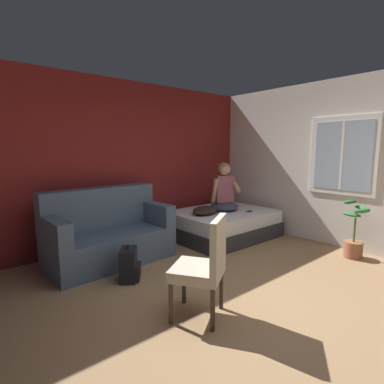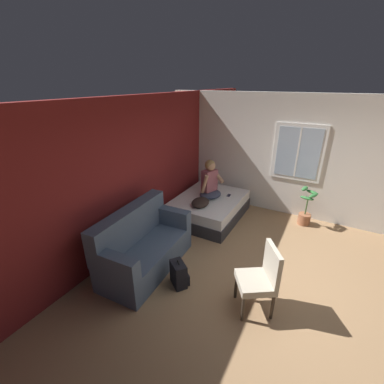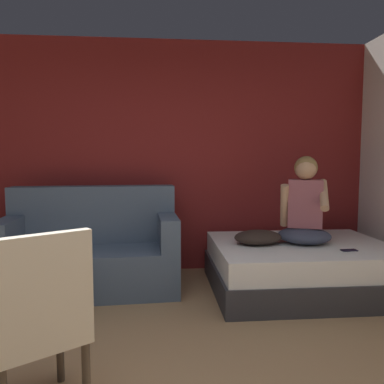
% 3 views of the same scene
% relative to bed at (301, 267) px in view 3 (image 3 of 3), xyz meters
% --- Properties ---
extents(wall_back_accent, '(10.14, 0.16, 2.70)m').
position_rel_bed_xyz_m(wall_back_accent, '(-1.52, 0.90, 1.11)').
color(wall_back_accent, maroon).
rests_on(wall_back_accent, ground).
extents(bed, '(1.79, 1.40, 0.48)m').
position_rel_bed_xyz_m(bed, '(0.00, 0.00, 0.00)').
color(bed, '#2D2D33').
rests_on(bed, ground).
extents(couch, '(1.74, 0.91, 1.04)m').
position_rel_bed_xyz_m(couch, '(-2.11, 0.21, 0.16)').
color(couch, '#47566B').
rests_on(couch, ground).
extents(side_chair, '(0.64, 0.64, 0.98)m').
position_rel_bed_xyz_m(side_chair, '(-2.04, -1.73, 0.30)').
color(side_chair, '#382D23').
rests_on(side_chair, ground).
extents(person_seated, '(0.64, 0.59, 0.88)m').
position_rel_bed_xyz_m(person_seated, '(0.03, 0.00, 0.60)').
color(person_seated, '#383D51').
rests_on(person_seated, bed).
extents(backpack, '(0.35, 0.35, 0.46)m').
position_rel_bed_xyz_m(backpack, '(-2.20, -0.55, -0.04)').
color(backpack, black).
rests_on(backpack, ground).
extents(throw_pillow, '(0.53, 0.43, 0.14)m').
position_rel_bed_xyz_m(throw_pillow, '(-0.45, -0.01, 0.31)').
color(throw_pillow, '#2D231E').
rests_on(throw_pillow, bed).
extents(cell_phone, '(0.15, 0.08, 0.01)m').
position_rel_bed_xyz_m(cell_phone, '(0.32, -0.35, 0.25)').
color(cell_phone, black).
rests_on(cell_phone, bed).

